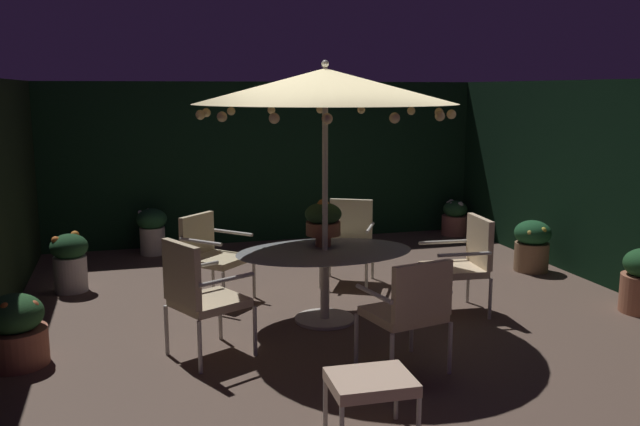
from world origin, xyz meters
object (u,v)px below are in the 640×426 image
centerpiece_planter (323,220)px  potted_plant_back_center (455,218)px  patio_chair_southeast (410,307)px  potted_plant_right_near (152,229)px  patio_umbrella (325,87)px  patio_chair_north (349,236)px  ottoman_footrest (371,384)px  potted_plant_right_far (15,331)px  patio_dining_table (325,264)px  potted_plant_back_right (70,260)px  patio_chair_east (199,292)px  patio_chair_northeast (210,251)px  potted_plant_front_corner (532,244)px  patio_chair_south (463,259)px

centerpiece_planter → potted_plant_back_center: bearing=45.6°
patio_chair_southeast → potted_plant_right_near: patio_chair_southeast is taller
patio_umbrella → patio_chair_southeast: patio_umbrella is taller
patio_chair_north → ottoman_footrest: bearing=-106.1°
potted_plant_right_near → potted_plant_back_center: bearing=-0.1°
potted_plant_back_center → potted_plant_right_near: bearing=179.9°
potted_plant_right_far → potted_plant_right_near: size_ratio=0.95×
patio_dining_table → potted_plant_right_far: (-2.78, -0.35, -0.29)m
potted_plant_right_far → potted_plant_back_right: size_ratio=0.91×
patio_umbrella → ottoman_footrest: (-0.36, -2.30, -1.91)m
patio_chair_north → patio_dining_table: bearing=-117.8°
patio_umbrella → potted_plant_back_center: patio_umbrella is taller
ottoman_footrest → potted_plant_right_near: bearing=101.7°
potted_plant_back_right → patio_chair_north: bearing=-8.6°
centerpiece_planter → ottoman_footrest: 2.58m
patio_chair_north → potted_plant_right_near: bearing=137.1°
patio_umbrella → patio_chair_east: size_ratio=2.44×
patio_chair_northeast → ottoman_footrest: (0.63, -3.33, -0.16)m
patio_chair_east → patio_chair_north: bearing=44.2°
potted_plant_back_center → patio_chair_northeast: bearing=-151.0°
patio_chair_southeast → potted_plant_front_corner: bearing=42.2°
patio_chair_southeast → patio_chair_south: size_ratio=0.96×
potted_plant_back_right → potted_plant_front_corner: potted_plant_back_right is taller
centerpiece_planter → patio_chair_southeast: bearing=-80.4°
patio_dining_table → potted_plant_right_far: patio_dining_table is taller
patio_dining_table → patio_chair_north: patio_chair_north is taller
patio_chair_southeast → ottoman_footrest: patio_chair_southeast is taller
potted_plant_back_right → patio_dining_table: bearing=-35.1°
patio_chair_east → potted_plant_right_far: size_ratio=1.71×
potted_plant_back_center → potted_plant_front_corner: 2.22m
ottoman_footrest → potted_plant_front_corner: size_ratio=0.86×
patio_chair_north → potted_plant_right_near: 3.01m
patio_chair_northeast → potted_plant_right_near: bearing=103.0°
patio_chair_southeast → potted_plant_back_right: bearing=131.5°
patio_chair_north → potted_plant_front_corner: patio_chair_north is taller
patio_chair_southeast → patio_dining_table: bearing=102.0°
patio_chair_southeast → ottoman_footrest: size_ratio=1.71×
potted_plant_right_far → patio_chair_southeast: bearing=-18.9°
patio_dining_table → potted_plant_right_near: 3.66m
centerpiece_planter → patio_chair_north: centerpiece_planter is taller
patio_chair_east → patio_chair_south: size_ratio=1.05×
patio_chair_southeast → potted_plant_back_center: bearing=59.2°
patio_chair_north → patio_chair_northeast: 1.69m
patio_chair_southeast → potted_plant_back_right: (-2.79, 3.15, -0.19)m
patio_umbrella → ottoman_footrest: bearing=-99.0°
potted_plant_back_right → patio_chair_east: bearing=-63.3°
patio_umbrella → potted_plant_right_near: patio_umbrella is taller
potted_plant_right_far → patio_dining_table: bearing=7.2°
patio_chair_east → potted_plant_right_far: patio_chair_east is taller
patio_chair_southeast → potted_plant_right_far: size_ratio=1.57×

